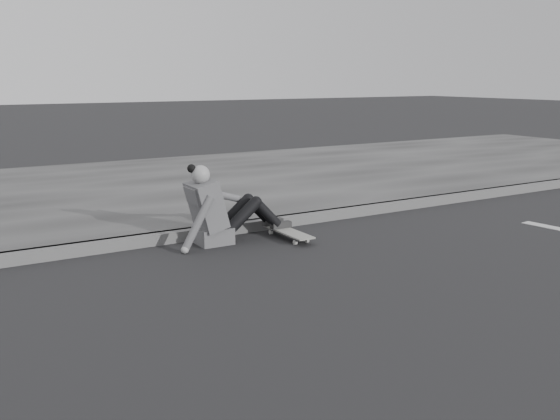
{
  "coord_description": "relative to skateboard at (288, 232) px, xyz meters",
  "views": [
    {
      "loc": [
        -2.99,
        -3.65,
        1.76
      ],
      "look_at": [
        0.05,
        1.4,
        0.5
      ],
      "focal_mm": 40.0,
      "sensor_mm": 36.0,
      "label": 1
    }
  ],
  "objects": [
    {
      "name": "ground",
      "position": [
        -0.55,
        -2.05,
        -0.07
      ],
      "size": [
        80.0,
        80.0,
        0.0
      ],
      "primitive_type": "plane",
      "color": "black",
      "rests_on": "ground"
    },
    {
      "name": "curb",
      "position": [
        -0.55,
        0.53,
        -0.01
      ],
      "size": [
        24.0,
        0.16,
        0.12
      ],
      "primitive_type": "cube",
      "color": "#505050",
      "rests_on": "ground"
    },
    {
      "name": "sidewalk",
      "position": [
        -0.55,
        3.55,
        -0.01
      ],
      "size": [
        24.0,
        6.0,
        0.12
      ],
      "primitive_type": "cube",
      "color": "#373737",
      "rests_on": "ground"
    },
    {
      "name": "skateboard",
      "position": [
        0.0,
        0.0,
        0.0
      ],
      "size": [
        0.2,
        0.78,
        0.09
      ],
      "color": "#9E9F99",
      "rests_on": "ground"
    },
    {
      "name": "seated_woman",
      "position": [
        -0.73,
        0.25,
        0.29
      ],
      "size": [
        1.38,
        0.46,
        0.88
      ],
      "color": "#4E4E50",
      "rests_on": "ground"
    }
  ]
}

